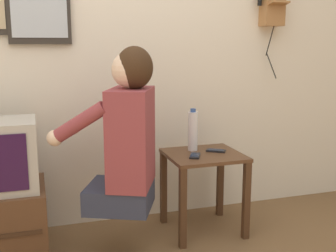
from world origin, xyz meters
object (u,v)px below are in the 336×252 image
person (126,134)px  cell_phone_held (195,156)px  cell_phone_spare (216,151)px  water_bottle (193,131)px

person → cell_phone_held: bearing=-52.1°
cell_phone_spare → water_bottle: size_ratio=0.49×
person → cell_phone_spare: 0.69m
cell_phone_held → water_bottle: 0.20m
cell_phone_spare → cell_phone_held: bearing=146.6°
water_bottle → cell_phone_spare: bearing=-30.0°
person → cell_phone_spare: (0.64, 0.19, -0.19)m
person → cell_phone_spare: size_ratio=6.74×
person → cell_phone_spare: person is taller
person → cell_phone_spare: bearing=-49.3°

